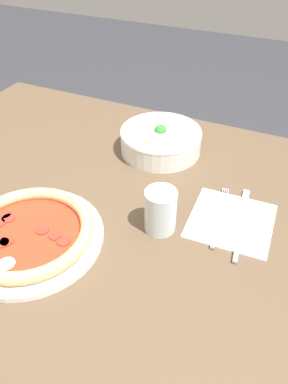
{
  "coord_description": "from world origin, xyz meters",
  "views": [
    {
      "loc": [
        0.41,
        -0.45,
        1.31
      ],
      "look_at": [
        0.14,
        0.13,
        0.78
      ],
      "focal_mm": 35.0,
      "sensor_mm": 36.0,
      "label": 1
    }
  ],
  "objects_px": {
    "knife": "(241,226)",
    "glass": "(160,211)",
    "pizza": "(29,234)",
    "bowl": "(161,139)",
    "fork": "(219,217)"
  },
  "relations": [
    {
      "from": "knife",
      "to": "glass",
      "type": "xyz_separation_m",
      "value": [
        -0.15,
        -0.07,
        0.04
      ]
    },
    {
      "from": "pizza",
      "to": "bowl",
      "type": "height_order",
      "value": "bowl"
    },
    {
      "from": "bowl",
      "to": "fork",
      "type": "height_order",
      "value": "bowl"
    },
    {
      "from": "pizza",
      "to": "fork",
      "type": "bearing_deg",
      "value": 33.49
    },
    {
      "from": "pizza",
      "to": "knife",
      "type": "relative_size",
      "value": 1.31
    },
    {
      "from": "pizza",
      "to": "knife",
      "type": "distance_m",
      "value": 0.43
    },
    {
      "from": "pizza",
      "to": "bowl",
      "type": "relative_size",
      "value": 1.39
    },
    {
      "from": "pizza",
      "to": "fork",
      "type": "xyz_separation_m",
      "value": [
        0.33,
        0.22,
        -0.01
      ]
    },
    {
      "from": "bowl",
      "to": "glass",
      "type": "relative_size",
      "value": 2.26
    },
    {
      "from": "glass",
      "to": "fork",
      "type": "bearing_deg",
      "value": 36.26
    },
    {
      "from": "bowl",
      "to": "glass",
      "type": "distance_m",
      "value": 0.29
    },
    {
      "from": "fork",
      "to": "knife",
      "type": "bearing_deg",
      "value": -105.98
    },
    {
      "from": "bowl",
      "to": "knife",
      "type": "distance_m",
      "value": 0.33
    },
    {
      "from": "pizza",
      "to": "fork",
      "type": "relative_size",
      "value": 1.55
    },
    {
      "from": "bowl",
      "to": "knife",
      "type": "height_order",
      "value": "bowl"
    }
  ]
}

